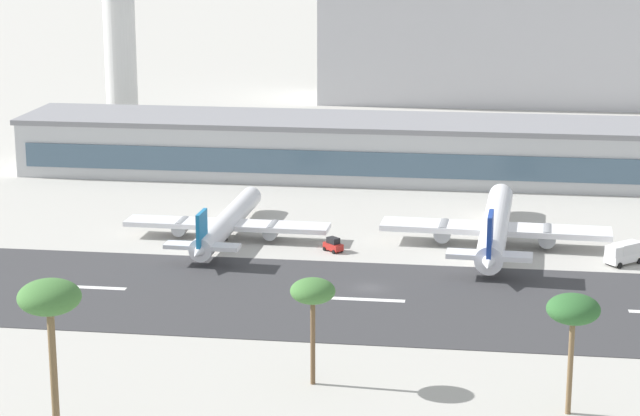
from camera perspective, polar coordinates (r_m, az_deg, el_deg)
The scene contains 14 objects.
ground_plane at distance 168.21m, azimuth 2.37°, elevation -3.82°, with size 1400.00×1400.00×0.00m, color #B2AFA8.
runway_strip at distance 163.25m, azimuth 2.18°, elevation -4.37°, with size 800.00×34.73×0.08m, color #38383A.
runway_centreline_dash_3 at distance 171.52m, azimuth -11.10°, elevation -3.70°, with size 12.00×1.20×0.01m, color white.
runway_centreline_dash_4 at distance 163.30m, azimuth 1.94°, elevation -4.34°, with size 12.00×1.20×0.01m, color white.
terminal_building at distance 237.05m, azimuth 3.43°, elevation 2.84°, with size 147.69×22.21×11.36m.
control_tower at distance 271.78m, azimuth -9.48°, elevation 8.36°, with size 13.18×13.18×42.29m.
distant_hotel_block at distance 332.63m, azimuth 9.25°, elevation 7.93°, with size 104.71×27.36×34.65m, color #BCBCC1.
airliner_blue_tail_gate_0 at distance 192.11m, azimuth -4.49°, elevation -0.76°, with size 33.11×39.74×8.29m.
airliner_navy_tail_gate_1 at distance 189.23m, azimuth 8.28°, elevation -0.95°, with size 36.02×46.70×9.74m.
service_box_truck_0 at distance 184.39m, azimuth 14.19°, elevation -2.06°, with size 6.08×5.78×3.25m.
service_baggage_tug_1 at distance 185.65m, azimuth 0.63°, elevation -1.76°, with size 3.43×3.35×2.20m.
palm_tree_0 at distance 126.57m, azimuth 11.90°, elevation -4.80°, with size 5.56×5.56×13.06m.
palm_tree_1 at distance 131.79m, azimuth -0.35°, elevation -4.05°, with size 4.99×4.99×12.23m.
palm_tree_2 at distance 119.55m, azimuth -12.68°, elevation -4.34°, with size 6.21×6.21×16.69m.
Camera 1 is at (15.32, -159.42, 51.43)m, focal length 67.60 mm.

